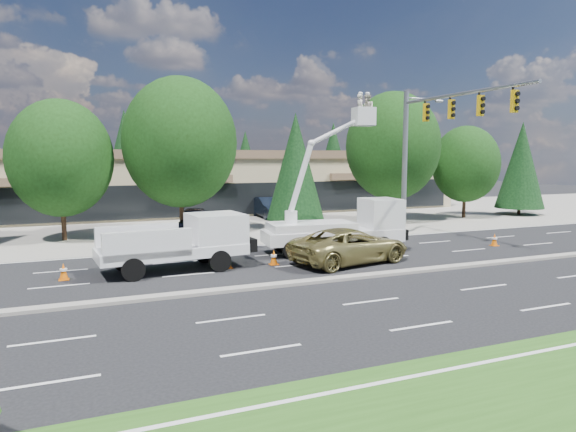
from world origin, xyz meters
name	(u,v)px	position (x,y,z in m)	size (l,w,h in m)	color
ground	(329,281)	(0.00, 0.00, 0.00)	(140.00, 140.00, 0.00)	black
concrete_apron	(209,222)	(0.00, 20.00, 0.01)	(140.00, 22.00, 0.01)	gray
road_median	(329,279)	(0.00, 0.00, 0.06)	(120.00, 0.55, 0.12)	gray
strip_mall	(183,180)	(0.00, 29.97, 2.83)	(50.40, 15.40, 5.50)	tan
tree_front_c	(61,158)	(-10.00, 15.00, 4.86)	(5.99, 5.99, 8.31)	#332114
tree_front_d	(180,143)	(-3.00, 15.00, 5.86)	(7.21, 7.21, 10.00)	#332114
tree_front_e	(296,166)	(5.00, 15.00, 4.29)	(4.06, 4.06, 8.00)	#332114
tree_front_f	(393,146)	(13.00, 15.00, 5.75)	(7.08, 7.08, 9.83)	#332114
tree_front_g	(466,164)	(20.00, 15.00, 4.36)	(5.37, 5.37, 7.45)	#332114
tree_front_h	(521,165)	(26.00, 15.00, 4.24)	(4.01, 4.01, 7.91)	#332114
tree_back_b	(125,152)	(-4.00, 42.00, 5.43)	(5.14, 5.14, 10.13)	#332114
tree_back_c	(245,162)	(10.00, 42.00, 4.32)	(4.09, 4.09, 8.06)	#332114
tree_back_d	(333,156)	(22.00, 42.00, 5.02)	(4.74, 4.74, 9.35)	#332114
signal_mast	(427,138)	(10.03, 7.04, 6.06)	(2.76, 10.16, 9.00)	gray
utility_pickup	(183,248)	(-5.01, 4.24, 1.00)	(6.49, 2.94, 2.42)	silver
bucket_truck	(344,219)	(3.58, 5.35, 1.75)	(7.43, 3.01, 8.26)	silver
traffic_cone_a	(64,272)	(-9.85, 4.26, 0.34)	(0.40, 0.40, 0.70)	#DB5D06
traffic_cone_b	(228,261)	(-3.11, 3.86, 0.34)	(0.40, 0.40, 0.70)	#DB5D06
traffic_cone_c	(274,257)	(-0.93, 3.76, 0.34)	(0.40, 0.40, 0.70)	#DB5D06
traffic_cone_d	(399,245)	(6.33, 4.30, 0.34)	(0.40, 0.40, 0.70)	#DB5D06
traffic_cone_e	(494,240)	(12.29, 3.76, 0.34)	(0.40, 0.40, 0.70)	#DB5D06
minivan	(350,246)	(2.52, 2.80, 0.82)	(2.72, 5.91, 1.64)	olive
parked_car_west	(194,219)	(-2.00, 16.00, 0.79)	(1.86, 4.62, 1.58)	black
parked_car_east	(269,208)	(5.25, 21.00, 0.83)	(1.76, 5.05, 1.66)	black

